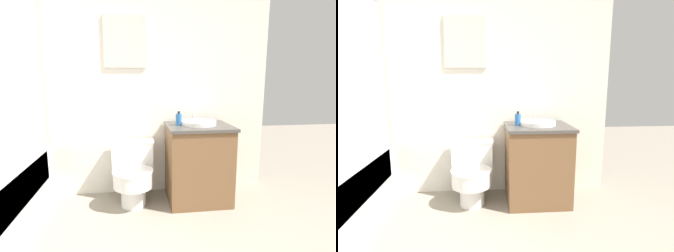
# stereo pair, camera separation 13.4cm
# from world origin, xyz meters

# --- Properties ---
(wall_back) EXTENTS (3.45, 0.07, 2.50)m
(wall_back) POSITION_xyz_m (0.00, 2.33, 1.25)
(wall_back) COLOR silver
(wall_back) RESTS_ON ground_plane
(toilet) EXTENTS (0.44, 0.53, 0.61)m
(toilet) POSITION_xyz_m (0.24, 2.04, 0.32)
(toilet) COLOR white
(toilet) RESTS_ON ground_plane
(vanity) EXTENTS (0.64, 0.56, 0.79)m
(vanity) POSITION_xyz_m (0.90, 2.01, 0.40)
(vanity) COLOR brown
(vanity) RESTS_ON ground_plane
(sink) EXTENTS (0.36, 0.39, 0.13)m
(sink) POSITION_xyz_m (0.90, 2.03, 0.81)
(sink) COLOR white
(sink) RESTS_ON vanity
(soap_bottle) EXTENTS (0.06, 0.06, 0.14)m
(soap_bottle) POSITION_xyz_m (0.70, 2.03, 0.85)
(soap_bottle) COLOR #2D6BB2
(soap_bottle) RESTS_ON vanity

